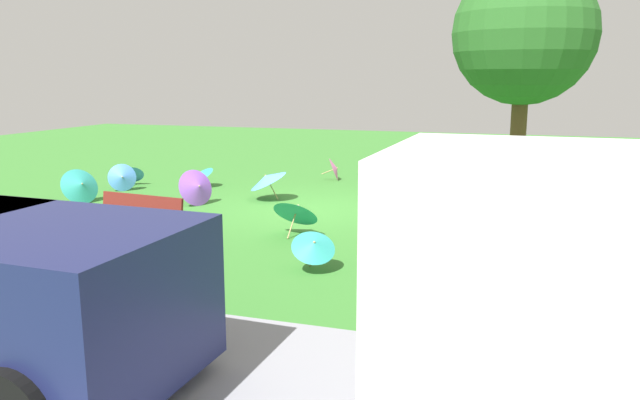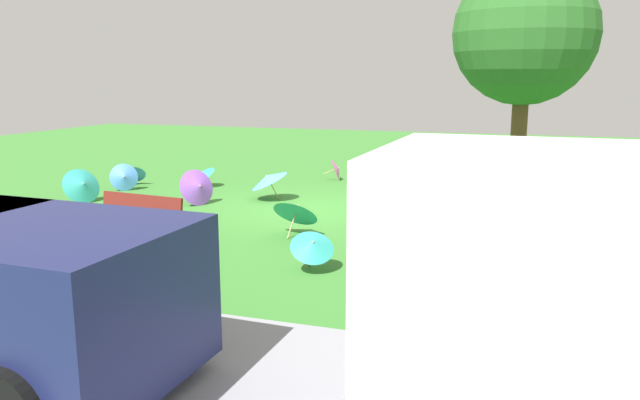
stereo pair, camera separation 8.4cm
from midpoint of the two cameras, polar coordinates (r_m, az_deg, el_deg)
ground at (r=13.25m, az=-0.90°, el=-0.88°), size 40.00×40.00×0.00m
road_strip at (r=6.62m, az=-25.30°, el=-14.64°), size 40.00×4.09×0.01m
park_bench at (r=10.66m, az=-15.38°, el=-1.70°), size 1.64×0.65×0.90m
shade_tree at (r=11.72m, az=18.53°, el=14.23°), size 2.50×2.50×4.79m
parasol_teal_0 at (r=8.96m, az=-0.43°, el=-4.17°), size 0.86×0.84×0.63m
parasol_blue_0 at (r=14.25m, az=-4.64°, el=2.00°), size 1.17×1.18×0.77m
parasol_teal_1 at (r=14.87m, az=-20.88°, el=1.32°), size 0.87×1.00×0.82m
parasol_teal_2 at (r=11.06m, az=-1.94°, el=-0.91°), size 0.90×0.84×0.78m
parasol_teal_3 at (r=16.22m, az=-10.60°, el=2.42°), size 0.86×0.86×0.56m
parasol_orange_0 at (r=11.58m, az=-21.00°, el=-1.43°), size 0.85×0.85×0.59m
parasol_blue_1 at (r=17.03m, az=-16.67°, el=2.39°), size 0.80×0.76×0.57m
parasol_pink_0 at (r=17.00m, az=1.72°, el=2.90°), size 0.62×0.71×0.64m
parasol_purple_0 at (r=13.87m, az=-10.97°, el=1.21°), size 0.93×0.94×0.83m
parasol_blue_2 at (r=16.11m, az=-17.46°, el=2.03°), size 0.73×0.69×0.70m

